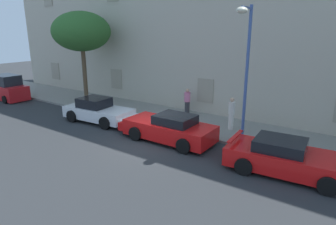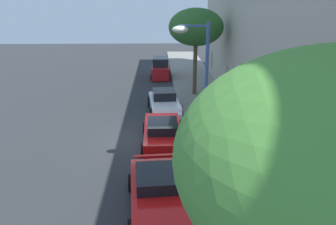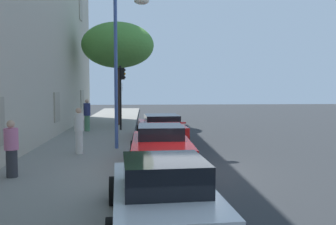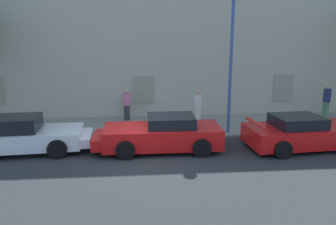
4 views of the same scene
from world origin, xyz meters
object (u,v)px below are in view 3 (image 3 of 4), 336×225
at_px(sportscar_white_middle, 160,129).
at_px(tree_near_kerb, 118,46).
at_px(traffic_light, 122,86).
at_px(sportscar_red_lead, 162,194).
at_px(sportscar_yellow_flank, 161,150).
at_px(pedestrian_bystander, 87,115).
at_px(street_lamp, 126,44).
at_px(pedestrian_strolling, 11,149).
at_px(pedestrian_admiring, 79,130).

bearing_deg(sportscar_white_middle, tree_near_kerb, 21.10).
bearing_deg(sportscar_white_middle, traffic_light, 30.01).
distance_m(sportscar_red_lead, sportscar_yellow_flank, 4.94).
bearing_deg(pedestrian_bystander, street_lamp, -157.01).
bearing_deg(sportscar_yellow_flank, pedestrian_bystander, 22.42).
distance_m(traffic_light, pedestrian_bystander, 2.52).
xyz_separation_m(sportscar_white_middle, pedestrian_bystander, (3.06, 3.96, 0.46)).
distance_m(street_lamp, pedestrian_bystander, 7.12).
bearing_deg(sportscar_yellow_flank, street_lamp, 21.38).
bearing_deg(traffic_light, sportscar_white_middle, -149.99).
xyz_separation_m(sportscar_white_middle, tree_near_kerb, (6.34, 2.45, 4.61)).
bearing_deg(sportscar_red_lead, pedestrian_bystander, 14.16).
bearing_deg(pedestrian_strolling, sportscar_yellow_flank, -71.86).
xyz_separation_m(street_lamp, pedestrian_admiring, (-1.15, 1.71, -3.34)).
bearing_deg(sportscar_white_middle, sportscar_red_lead, 177.76).
distance_m(sportscar_white_middle, pedestrian_admiring, 5.05).
height_order(sportscar_white_middle, tree_near_kerb, tree_near_kerb).
bearing_deg(street_lamp, traffic_light, 5.05).
distance_m(sportscar_red_lead, sportscar_white_middle, 10.93).
distance_m(sportscar_yellow_flank, street_lamp, 5.13).
relative_size(sportscar_yellow_flank, traffic_light, 1.35).
bearing_deg(pedestrian_admiring, street_lamp, -56.16).
height_order(sportscar_yellow_flank, pedestrian_strolling, pedestrian_strolling).
bearing_deg(tree_near_kerb, sportscar_yellow_flank, -169.78).
bearing_deg(pedestrian_admiring, tree_near_kerb, -4.25).
bearing_deg(street_lamp, sportscar_red_lead, -172.56).
bearing_deg(pedestrian_strolling, pedestrian_admiring, -19.80).
relative_size(sportscar_white_middle, traffic_light, 1.39).
height_order(tree_near_kerb, street_lamp, tree_near_kerb).
relative_size(pedestrian_admiring, pedestrian_bystander, 0.97).
xyz_separation_m(sportscar_yellow_flank, sportscar_white_middle, (5.99, -0.22, -0.02)).
bearing_deg(pedestrian_bystander, traffic_light, -75.62).
bearing_deg(sportscar_yellow_flank, pedestrian_strolling, 108.14).
height_order(sportscar_yellow_flank, pedestrian_admiring, pedestrian_admiring).
distance_m(sportscar_red_lead, tree_near_kerb, 17.97).
xyz_separation_m(street_lamp, pedestrian_bystander, (5.80, 2.46, -3.31)).
height_order(sportscar_white_middle, pedestrian_bystander, pedestrian_bystander).
relative_size(sportscar_yellow_flank, pedestrian_strolling, 3.06).
distance_m(sportscar_yellow_flank, pedestrian_bystander, 9.80).
bearing_deg(sportscar_white_middle, sportscar_yellow_flank, 177.87).
height_order(sportscar_white_middle, traffic_light, traffic_light).
distance_m(tree_near_kerb, street_lamp, 9.16).
xyz_separation_m(sportscar_yellow_flank, pedestrian_bystander, (9.05, 3.73, 0.44)).
relative_size(sportscar_red_lead, sportscar_white_middle, 0.92).
relative_size(pedestrian_strolling, pedestrian_bystander, 0.90).
distance_m(street_lamp, pedestrian_admiring, 3.92).
height_order(street_lamp, pedestrian_bystander, street_lamp).
height_order(tree_near_kerb, traffic_light, tree_near_kerb).
bearing_deg(pedestrian_bystander, pedestrian_strolling, 177.21).
relative_size(street_lamp, pedestrian_bystander, 3.47).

